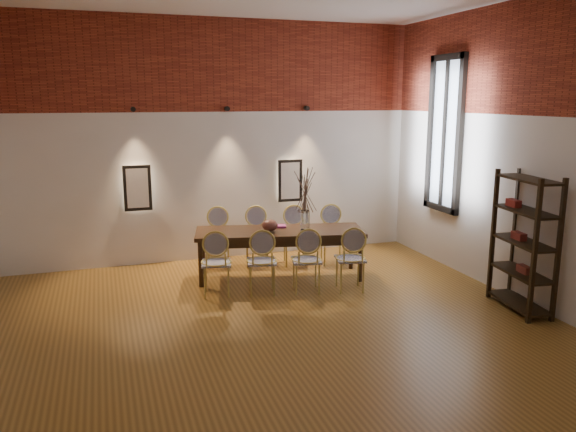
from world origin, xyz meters
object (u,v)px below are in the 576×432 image
object	(u,v)px
chair_near_a	(216,263)
shelving_rack	(524,242)
vase	(305,220)
chair_far_c	(295,236)
chair_far_d	(333,236)
dining_table	(280,254)
chair_near_d	(350,259)
bowl	(270,225)
chair_far_b	(257,237)
chair_near_b	(262,261)
chair_near_c	(306,260)
book	(277,226)
chair_far_a	(218,238)

from	to	relation	value
chair_near_a	shelving_rack	bearing A→B (deg)	-13.50
vase	chair_near_a	bearing A→B (deg)	-165.32
chair_far_c	chair_far_d	bearing A→B (deg)	-180.00
dining_table	vase	bearing A→B (deg)	-0.00
chair_far_c	chair_near_d	bearing A→B (deg)	114.77
chair_far_c	bowl	bearing A→B (deg)	57.46
bowl	vase	bearing A→B (deg)	-7.20
chair_far_b	bowl	bearing A→B (deg)	102.53
chair_near_b	chair_near_c	xyz separation A→B (m)	(0.62, -0.14, 0.00)
chair_near_b	shelving_rack	world-z (taller)	shelving_rack
chair_near_c	book	world-z (taller)	chair_near_c
chair_far_b	chair_far_c	distance (m)	0.64
chair_near_d	book	world-z (taller)	chair_near_d
dining_table	chair_near_d	xyz separation A→B (m)	(0.78, -0.88, 0.09)
dining_table	chair_far_a	bearing A→B (deg)	144.15
chair_far_c	bowl	xyz separation A→B (m)	(-0.62, -0.62, 0.37)
chair_near_c	chair_near_a	bearing A→B (deg)	-180.00
chair_near_b	chair_far_b	xyz separation A→B (m)	(0.30, 1.34, 0.00)
chair_near_b	shelving_rack	distance (m)	3.49
chair_near_c	bowl	xyz separation A→B (m)	(-0.32, 0.72, 0.37)
chair_far_b	chair_far_a	bearing A→B (deg)	0.00
chair_far_a	vase	xyz separation A→B (m)	(1.16, -0.96, 0.43)
chair_near_a	chair_near_d	size ratio (longest dim) A/B	1.00
chair_near_a	chair_far_d	xyz separation A→B (m)	(2.16, 0.93, 0.00)
bowl	shelving_rack	xyz separation A→B (m)	(2.75, -2.24, 0.06)
chair_near_c	book	size ratio (longest dim) A/B	3.62
chair_near_a	chair_near_b	size ratio (longest dim) A/B	1.00
vase	chair_near_b	bearing A→B (deg)	-148.25
bowl	shelving_rack	bearing A→B (deg)	-39.11
chair_far_c	vase	size ratio (longest dim) A/B	3.13
chair_far_a	chair_far_c	size ratio (longest dim) A/B	1.00
chair_far_d	chair_far_b	bearing A→B (deg)	0.00
chair_far_a	chair_near_c	bearing A→B (deg)	132.70
chair_near_a	shelving_rack	xyz separation A→B (m)	(3.67, -1.79, 0.43)
dining_table	chair_near_b	world-z (taller)	chair_near_b
chair_near_b	chair_far_a	bearing A→B (deg)	114.77
shelving_rack	chair_far_c	bearing A→B (deg)	134.79
chair_near_a	chair_far_d	bearing A→B (deg)	35.85
chair_far_b	shelving_rack	world-z (taller)	shelving_rack
chair_near_a	chair_far_a	distance (m)	1.38
bowl	book	bearing A→B (deg)	49.57
chair_far_a	bowl	distance (m)	1.15
bowl	chair_far_d	bearing A→B (deg)	21.27
chair_near_c	shelving_rack	distance (m)	2.89
chair_far_d	chair_far_c	bearing A→B (deg)	0.00
vase	bowl	bearing A→B (deg)	172.80
chair_far_d	vase	xyz separation A→B (m)	(-0.70, -0.55, 0.43)
dining_table	chair_near_b	bearing A→B (deg)	-114.77
chair_far_c	vase	world-z (taller)	vase
vase	book	bearing A→B (deg)	140.53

